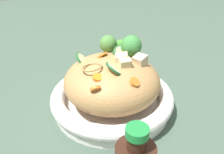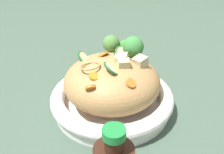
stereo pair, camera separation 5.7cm
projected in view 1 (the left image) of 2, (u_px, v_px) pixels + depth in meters
name	position (u px, v px, depth m)	size (l,w,h in m)	color
ground_plane	(112.00, 107.00, 0.61)	(3.00, 3.00, 0.00)	#3F5345
serving_bowl	(112.00, 98.00, 0.60)	(0.31, 0.31, 0.05)	white
noodle_heap	(112.00, 81.00, 0.57)	(0.24, 0.24, 0.12)	#B0814D
broccoli_florets	(122.00, 46.00, 0.59)	(0.12, 0.11, 0.07)	#98B871
carrot_coins	(111.00, 71.00, 0.51)	(0.11, 0.15, 0.05)	orange
zucchini_slices	(110.00, 58.00, 0.56)	(0.14, 0.14, 0.05)	beige
chicken_chunks	(129.00, 57.00, 0.56)	(0.08, 0.11, 0.04)	#C5B88B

